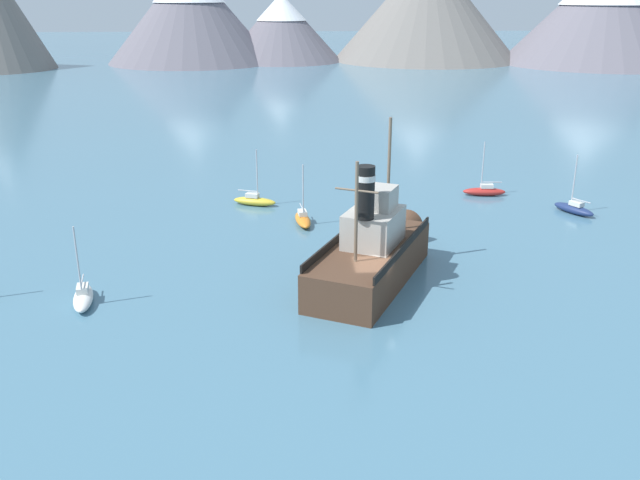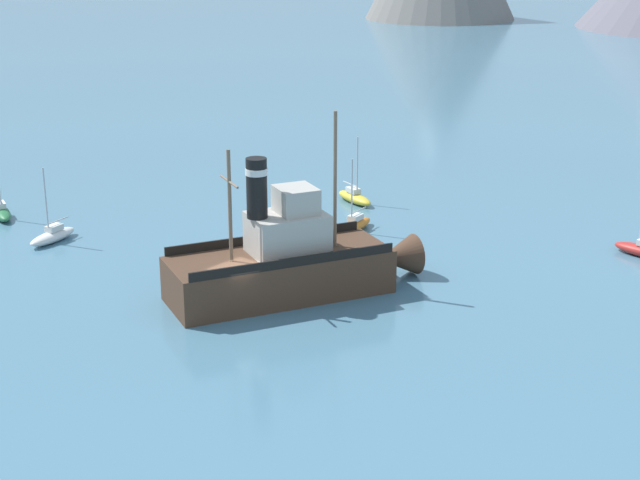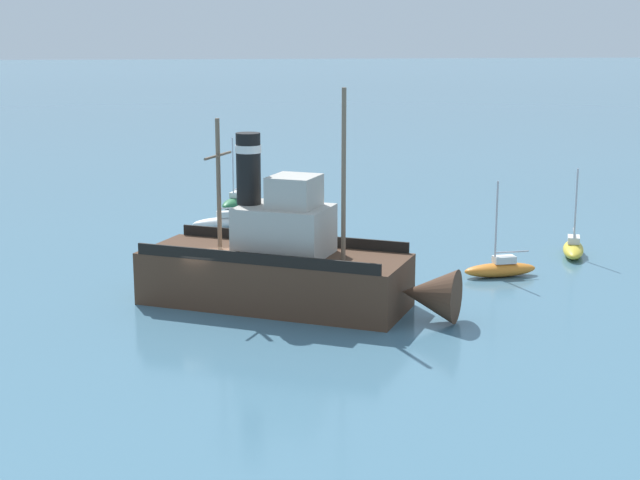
{
  "view_description": "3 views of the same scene",
  "coord_description": "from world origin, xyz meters",
  "px_view_note": "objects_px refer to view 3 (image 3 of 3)",
  "views": [
    {
      "loc": [
        -5.15,
        -36.24,
        17.24
      ],
      "look_at": [
        -2.88,
        6.12,
        1.71
      ],
      "focal_mm": 38.0,
      "sensor_mm": 36.0,
      "label": 1
    },
    {
      "loc": [
        33.32,
        -33.95,
        19.74
      ],
      "look_at": [
        0.35,
        6.04,
        2.44
      ],
      "focal_mm": 55.0,
      "sensor_mm": 36.0,
      "label": 2
    },
    {
      "loc": [
        43.02,
        0.61,
        12.63
      ],
      "look_at": [
        0.53,
        4.94,
        3.08
      ],
      "focal_mm": 55.0,
      "sensor_mm": 36.0,
      "label": 3
    }
  ],
  "objects_px": {
    "old_tugboat": "(287,267)",
    "sailboat_white": "(223,222)",
    "sailboat_orange": "(500,268)",
    "sailboat_yellow": "(573,248)",
    "sailboat_green": "(235,201)"
  },
  "relations": [
    {
      "from": "sailboat_green",
      "to": "sailboat_white",
      "type": "height_order",
      "value": "same"
    },
    {
      "from": "old_tugboat",
      "to": "sailboat_white",
      "type": "height_order",
      "value": "old_tugboat"
    },
    {
      "from": "sailboat_white",
      "to": "old_tugboat",
      "type": "bearing_deg",
      "value": 9.1
    },
    {
      "from": "old_tugboat",
      "to": "sailboat_white",
      "type": "xyz_separation_m",
      "value": [
        -17.5,
        -2.8,
        -1.4
      ]
    },
    {
      "from": "sailboat_green",
      "to": "sailboat_white",
      "type": "xyz_separation_m",
      "value": [
        7.03,
        -0.89,
        0.0
      ]
    },
    {
      "from": "sailboat_orange",
      "to": "sailboat_yellow",
      "type": "bearing_deg",
      "value": 127.27
    },
    {
      "from": "sailboat_white",
      "to": "sailboat_yellow",
      "type": "height_order",
      "value": "same"
    },
    {
      "from": "old_tugboat",
      "to": "sailboat_white",
      "type": "bearing_deg",
      "value": -170.9
    },
    {
      "from": "sailboat_orange",
      "to": "sailboat_white",
      "type": "distance_m",
      "value": 19.27
    },
    {
      "from": "sailboat_white",
      "to": "sailboat_yellow",
      "type": "distance_m",
      "value": 21.32
    },
    {
      "from": "old_tugboat",
      "to": "sailboat_yellow",
      "type": "xyz_separation_m",
      "value": [
        -8.16,
        16.37,
        -1.4
      ]
    },
    {
      "from": "sailboat_orange",
      "to": "old_tugboat",
      "type": "bearing_deg",
      "value": -69.48
    },
    {
      "from": "sailboat_white",
      "to": "sailboat_green",
      "type": "bearing_deg",
      "value": 172.76
    },
    {
      "from": "sailboat_orange",
      "to": "sailboat_white",
      "type": "bearing_deg",
      "value": -133.81
    },
    {
      "from": "sailboat_orange",
      "to": "sailboat_green",
      "type": "bearing_deg",
      "value": -147.42
    }
  ]
}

